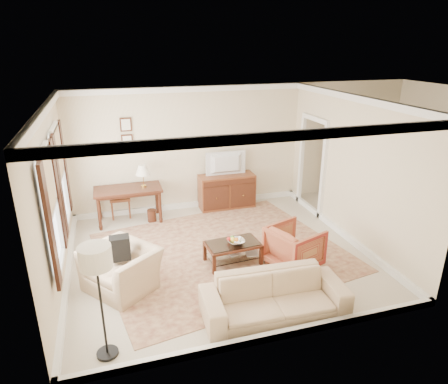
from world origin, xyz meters
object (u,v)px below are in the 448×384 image
tv (227,157)px  club_armchair (121,262)px  writing_desk (128,193)px  striped_armchair (294,245)px  sofa (275,290)px  sideboard (227,191)px  coffee_table (233,247)px

tv → club_armchair: 3.93m
writing_desk → club_armchair: bearing=-97.0°
writing_desk → club_armchair: (-0.32, -2.62, -0.21)m
club_armchair → striped_armchair: bearing=48.7°
writing_desk → sofa: bearing=-65.8°
sideboard → sofa: bearing=-97.5°
sideboard → coffee_table: sideboard is taller
writing_desk → sideboard: bearing=4.3°
coffee_table → sofa: sofa is taller
tv → club_armchair: (-2.66, -2.78, -0.81)m
tv → coffee_table: size_ratio=0.92×
coffee_table → club_armchair: 2.01m
club_armchair → sofa: (2.11, -1.37, -0.06)m
sofa → sideboard: bearing=85.2°
tv → coffee_table: bearing=75.2°
sideboard → striped_armchair: striped_armchair is taller
sofa → striped_armchair: bearing=55.5°
writing_desk → tv: (2.34, 0.16, 0.60)m
sideboard → sofa: sofa is taller
tv → striped_armchair: 3.11m
sofa → club_armchair: bearing=149.8°
striped_armchair → sofa: (-0.89, -1.18, -0.01)m
sideboard → striped_armchair: 3.01m
striped_armchair → tv: bearing=-12.9°
coffee_table → club_armchair: size_ratio=0.93×
coffee_table → club_armchair: bearing=-173.4°
tv → sideboard: bearing=-90.0°
tv → sofa: tv is taller
writing_desk → sideboard: 2.36m
sideboard → coffee_table: bearing=-104.7°
tv → coffee_table: (-0.68, -2.55, -0.98)m
sideboard → writing_desk: bearing=-175.7°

